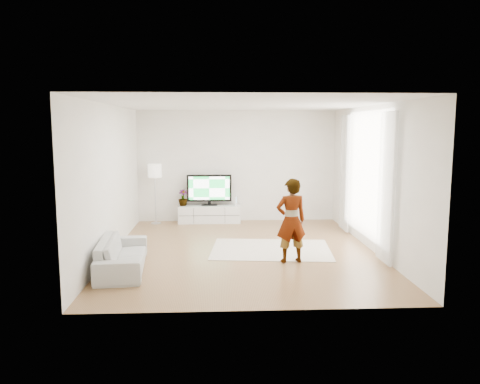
{
  "coord_description": "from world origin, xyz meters",
  "views": [
    {
      "loc": [
        -0.51,
        -8.82,
        2.38
      ],
      "look_at": [
        -0.05,
        0.4,
        1.1
      ],
      "focal_mm": 35.0,
      "sensor_mm": 36.0,
      "label": 1
    }
  ],
  "objects_px": {
    "media_console": "(209,214)",
    "sofa": "(122,254)",
    "television": "(209,189)",
    "rug": "(271,249)",
    "floor_lamp": "(155,173)",
    "player": "(291,220)"
  },
  "relations": [
    {
      "from": "media_console",
      "to": "sofa",
      "type": "height_order",
      "value": "sofa"
    },
    {
      "from": "sofa",
      "to": "floor_lamp",
      "type": "height_order",
      "value": "floor_lamp"
    },
    {
      "from": "media_console",
      "to": "floor_lamp",
      "type": "relative_size",
      "value": 1.04
    },
    {
      "from": "floor_lamp",
      "to": "sofa",
      "type": "bearing_deg",
      "value": -91.09
    },
    {
      "from": "rug",
      "to": "floor_lamp",
      "type": "height_order",
      "value": "floor_lamp"
    },
    {
      "from": "television",
      "to": "player",
      "type": "xyz_separation_m",
      "value": [
        1.49,
        -3.62,
        -0.1
      ]
    },
    {
      "from": "television",
      "to": "floor_lamp",
      "type": "height_order",
      "value": "floor_lamp"
    },
    {
      "from": "media_console",
      "to": "sofa",
      "type": "bearing_deg",
      "value": -109.85
    },
    {
      "from": "television",
      "to": "rug",
      "type": "relative_size",
      "value": 0.48
    },
    {
      "from": "player",
      "to": "floor_lamp",
      "type": "distance_m",
      "value": 4.54
    },
    {
      "from": "media_console",
      "to": "sofa",
      "type": "xyz_separation_m",
      "value": [
        -1.4,
        -3.88,
        0.05
      ]
    },
    {
      "from": "television",
      "to": "sofa",
      "type": "relative_size",
      "value": 0.6
    },
    {
      "from": "television",
      "to": "sofa",
      "type": "distance_m",
      "value": 4.2
    },
    {
      "from": "television",
      "to": "player",
      "type": "distance_m",
      "value": 3.91
    },
    {
      "from": "media_console",
      "to": "television",
      "type": "height_order",
      "value": "television"
    },
    {
      "from": "television",
      "to": "rug",
      "type": "xyz_separation_m",
      "value": [
        1.24,
        -2.74,
        -0.85
      ]
    },
    {
      "from": "media_console",
      "to": "floor_lamp",
      "type": "bearing_deg",
      "value": -177.2
    },
    {
      "from": "player",
      "to": "floor_lamp",
      "type": "bearing_deg",
      "value": -61.9
    },
    {
      "from": "rug",
      "to": "sofa",
      "type": "xyz_separation_m",
      "value": [
        -2.64,
        -1.17,
        0.26
      ]
    },
    {
      "from": "television",
      "to": "sofa",
      "type": "height_order",
      "value": "television"
    },
    {
      "from": "rug",
      "to": "floor_lamp",
      "type": "relative_size",
      "value": 1.55
    },
    {
      "from": "media_console",
      "to": "sofa",
      "type": "distance_m",
      "value": 4.13
    }
  ]
}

